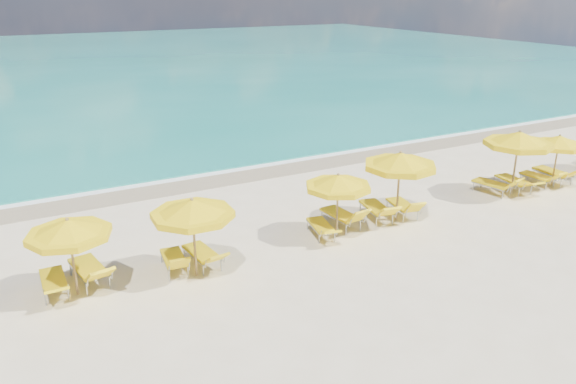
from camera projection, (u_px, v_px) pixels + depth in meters
name	position (u px, v px, depth m)	size (l,w,h in m)	color
ground_plane	(311.00, 243.00, 17.26)	(120.00, 120.00, 0.00)	beige
ocean	(69.00, 64.00, 56.84)	(120.00, 80.00, 0.30)	#167C6D
wet_sand_band	(220.00, 176.00, 23.36)	(120.00, 2.60, 0.01)	tan
foam_line	(213.00, 171.00, 24.02)	(120.00, 1.20, 0.03)	white
whitecap_near	(40.00, 141.00, 28.59)	(14.00, 0.36, 0.05)	white
whitecap_far	(237.00, 95.00, 40.64)	(18.00, 0.30, 0.05)	white
umbrella_2	(68.00, 230.00, 13.78)	(2.19, 2.19, 2.13)	#9D7F4E
umbrella_3	(192.00, 210.00, 14.68)	(2.87, 2.87, 2.27)	#9D7F4E
umbrella_4	(338.00, 183.00, 17.17)	(2.23, 2.23, 2.09)	#9D7F4E
umbrella_5	(400.00, 161.00, 18.25)	(2.93, 2.93, 2.44)	#9D7F4E
umbrella_6	(519.00, 140.00, 20.54)	(2.55, 2.55, 2.52)	#9D7F4E
umbrella_7	(559.00, 142.00, 21.67)	(2.70, 2.70, 2.09)	#9D7F4E
lounger_2_left	(54.00, 286.00, 14.38)	(0.64, 1.86, 0.69)	#A5A8AD
lounger_2_right	(90.00, 274.00, 14.89)	(0.95, 2.09, 0.89)	#A5A8AD
lounger_3_left	(175.00, 264.00, 15.53)	(0.76, 1.73, 0.83)	#A5A8AD
lounger_3_right	(203.00, 258.00, 15.81)	(0.81, 1.91, 0.79)	#A5A8AD
lounger_4_left	(321.00, 230.00, 17.68)	(0.91, 1.84, 0.64)	#A5A8AD
lounger_4_right	(342.00, 220.00, 18.39)	(0.80, 1.95, 0.95)	#A5A8AD
lounger_5_left	(377.00, 213.00, 18.96)	(1.03, 2.04, 0.88)	#A5A8AD
lounger_5_right	(403.00, 209.00, 19.28)	(0.92, 1.83, 0.86)	#A5A8AD
lounger_6_left	(493.00, 188.00, 21.32)	(0.97, 1.90, 0.88)	#A5A8AD
lounger_6_right	(514.00, 185.00, 21.65)	(0.88, 2.06, 0.73)	#A5A8AD
lounger_7_left	(538.00, 180.00, 22.25)	(0.71, 1.75, 0.79)	#A5A8AD
lounger_7_right	(553.00, 176.00, 22.57)	(0.74, 2.02, 0.88)	#A5A8AD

